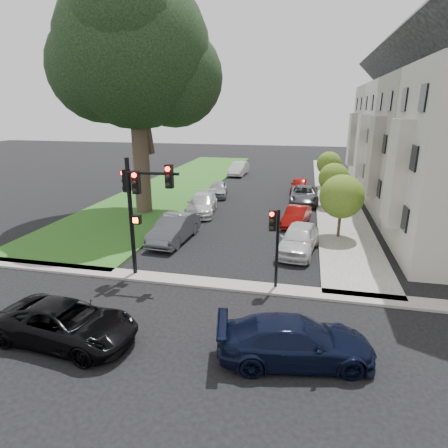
% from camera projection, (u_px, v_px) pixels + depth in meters
% --- Properties ---
extents(ground, '(140.00, 140.00, 0.00)m').
position_uv_depth(ground, '(198.00, 306.00, 15.37)').
color(ground, black).
rests_on(ground, ground).
extents(grass_strip, '(8.00, 44.00, 0.12)m').
position_uv_depth(grass_strip, '(180.00, 184.00, 39.59)').
color(grass_strip, '#2E5B19').
rests_on(grass_strip, ground).
extents(sidewalk_right, '(3.50, 44.00, 0.12)m').
position_uv_depth(sidewalk_right, '(334.00, 191.00, 36.35)').
color(sidewalk_right, gray).
rests_on(sidewalk_right, ground).
extents(sidewalk_cross, '(60.00, 1.00, 0.12)m').
position_uv_depth(sidewalk_cross, '(210.00, 283.00, 17.22)').
color(sidewalk_cross, gray).
rests_on(sidewalk_cross, ground).
extents(house_b, '(7.70, 7.55, 15.97)m').
position_uv_depth(house_b, '(437.00, 121.00, 25.21)').
color(house_b, gray).
rests_on(house_b, ground).
extents(house_c, '(7.70, 7.55, 15.97)m').
position_uv_depth(house_c, '(410.00, 118.00, 32.20)').
color(house_c, beige).
rests_on(house_c, ground).
extents(house_d, '(7.70, 7.55, 15.97)m').
position_uv_depth(house_d, '(392.00, 116.00, 39.20)').
color(house_d, '#9D9588').
rests_on(house_d, ground).
extents(eucalyptus, '(11.84, 10.74, 16.77)m').
position_uv_depth(eucalyptus, '(133.00, 52.00, 25.64)').
color(eucalyptus, '#453227').
rests_on(eucalyptus, ground).
extents(small_tree_a, '(2.66, 2.66, 3.99)m').
position_uv_depth(small_tree_a, '(342.00, 197.00, 22.57)').
color(small_tree_a, '#453227').
rests_on(small_tree_a, ground).
extents(small_tree_b, '(2.42, 2.42, 3.62)m').
position_uv_depth(small_tree_b, '(334.00, 178.00, 29.85)').
color(small_tree_b, '#453227').
rests_on(small_tree_b, ground).
extents(small_tree_c, '(2.43, 2.43, 3.64)m').
position_uv_depth(small_tree_c, '(329.00, 164.00, 37.48)').
color(small_tree_c, '#453227').
rests_on(small_tree_c, ground).
extents(traffic_signal_main, '(2.77, 0.71, 5.67)m').
position_uv_depth(traffic_signal_main, '(139.00, 197.00, 16.99)').
color(traffic_signal_main, black).
rests_on(traffic_signal_main, ground).
extents(traffic_signal_secondary, '(0.50, 0.40, 3.68)m').
position_uv_depth(traffic_signal_secondary, '(275.00, 235.00, 16.07)').
color(traffic_signal_secondary, black).
rests_on(traffic_signal_secondary, ground).
extents(car_cross_near, '(5.20, 2.78, 1.39)m').
position_uv_depth(car_cross_near, '(66.00, 323.00, 12.85)').
color(car_cross_near, black).
rests_on(car_cross_near, ground).
extents(car_cross_far, '(5.27, 2.92, 1.44)m').
position_uv_depth(car_cross_far, '(295.00, 341.00, 11.83)').
color(car_cross_far, black).
rests_on(car_cross_far, ground).
extents(car_parked_0, '(2.54, 4.86, 1.58)m').
position_uv_depth(car_parked_0, '(299.00, 239.00, 20.85)').
color(car_parked_0, silver).
rests_on(car_parked_0, ground).
extents(car_parked_1, '(2.07, 4.10, 1.29)m').
position_uv_depth(car_parked_1, '(296.00, 216.00, 25.76)').
color(car_parked_1, maroon).
rests_on(car_parked_1, ground).
extents(car_parked_2, '(2.37, 5.11, 1.42)m').
position_uv_depth(car_parked_2, '(304.00, 195.00, 31.83)').
color(car_parked_2, '#3F4247').
rests_on(car_parked_2, ground).
extents(car_parked_3, '(1.69, 4.07, 1.38)m').
position_uv_depth(car_parked_3, '(299.00, 185.00, 36.04)').
color(car_parked_3, maroon).
rests_on(car_parked_3, ground).
extents(car_parked_5, '(1.99, 4.94, 1.60)m').
position_uv_depth(car_parked_5, '(174.00, 229.00, 22.59)').
color(car_parked_5, '#3F4247').
rests_on(car_parked_5, ground).
extents(car_parked_6, '(2.75, 5.36, 1.49)m').
position_uv_depth(car_parked_6, '(202.00, 204.00, 28.67)').
color(car_parked_6, silver).
rests_on(car_parked_6, ground).
extents(car_parked_7, '(2.30, 4.24, 1.37)m').
position_uv_depth(car_parked_7, '(218.00, 189.00, 34.23)').
color(car_parked_7, '#999BA0').
rests_on(car_parked_7, ground).
extents(car_parked_9, '(1.92, 4.85, 1.57)m').
position_uv_depth(car_parked_9, '(239.00, 169.00, 45.00)').
color(car_parked_9, silver).
rests_on(car_parked_9, ground).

